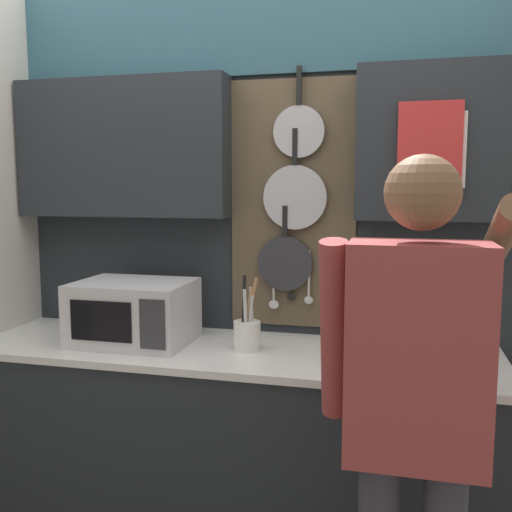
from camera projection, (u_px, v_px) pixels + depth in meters
base_cabinet_counter at (230, 451)px, 2.44m from camera, size 2.21×0.63×0.90m
back_wall_unit at (244, 206)px, 2.60m from camera, size 2.78×0.23×2.52m
microwave at (134, 312)px, 2.46m from camera, size 0.49×0.38×0.27m
knife_block at (363, 333)px, 2.23m from camera, size 0.12×0.16×0.28m
utensil_crock at (247, 332)px, 2.35m from camera, size 0.11×0.11×0.32m
person at (415, 398)px, 1.58m from camera, size 0.54×0.62×1.66m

